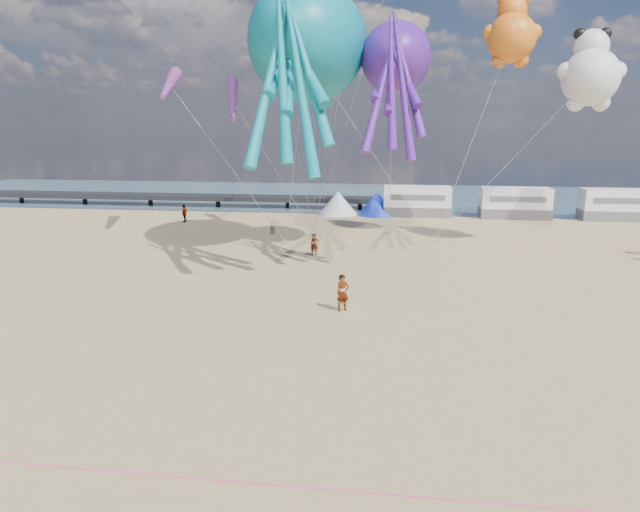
{
  "coord_description": "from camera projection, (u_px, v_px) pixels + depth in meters",
  "views": [
    {
      "loc": [
        3.88,
        -17.76,
        9.17
      ],
      "look_at": [
        0.7,
        6.0,
        3.56
      ],
      "focal_mm": 32.0,
      "sensor_mm": 36.0,
      "label": 1
    }
  ],
  "objects": [
    {
      "name": "pier",
      "position": [
        117.0,
        196.0,
        65.58
      ],
      "size": [
        60.0,
        3.0,
        0.5
      ],
      "primitive_type": "cube",
      "color": "black",
      "rests_on": "ground"
    },
    {
      "name": "kite_teddy_orange",
      "position": [
        511.0,
        38.0,
        40.22
      ],
      "size": [
        5.09,
        4.92,
        5.9
      ],
      "primitive_type": null,
      "rotation": [
        0.0,
        0.0,
        0.28
      ],
      "color": "orange"
    },
    {
      "name": "standing_person",
      "position": [
        343.0,
        293.0,
        28.33
      ],
      "size": [
        0.81,
        0.75,
        1.87
      ],
      "primitive_type": "imported",
      "rotation": [
        0.0,
        0.0,
        0.61
      ],
      "color": "tan",
      "rests_on": "ground"
    },
    {
      "name": "sandbag_b",
      "position": [
        387.0,
        233.0,
        47.93
      ],
      "size": [
        0.5,
        0.35,
        0.22
      ],
      "primitive_type": "cube",
      "color": "gray",
      "rests_on": "ground"
    },
    {
      "name": "beachgoer_3",
      "position": [
        184.0,
        213.0,
        53.84
      ],
      "size": [
        0.7,
        1.12,
        1.67
      ],
      "primitive_type": "imported",
      "rotation": [
        0.0,
        0.0,
        4.63
      ],
      "color": "#7F6659",
      "rests_on": "ground"
    },
    {
      "name": "sandbag_c",
      "position": [
        434.0,
        241.0,
        44.81
      ],
      "size": [
        0.5,
        0.35,
        0.22
      ],
      "primitive_type": "cube",
      "color": "gray",
      "rests_on": "ground"
    },
    {
      "name": "sandbag_e",
      "position": [
        314.0,
        234.0,
        47.67
      ],
      "size": [
        0.5,
        0.35,
        0.22
      ],
      "primitive_type": "cube",
      "color": "gray",
      "rests_on": "ground"
    },
    {
      "name": "sandbag_d",
      "position": [
        426.0,
        233.0,
        48.24
      ],
      "size": [
        0.5,
        0.35,
        0.22
      ],
      "primitive_type": "cube",
      "color": "gray",
      "rests_on": "ground"
    },
    {
      "name": "kite_octopus_teal",
      "position": [
        308.0,
        43.0,
        37.75
      ],
      "size": [
        9.74,
        13.7,
        14.39
      ],
      "primitive_type": null,
      "rotation": [
        0.0,
        0.0,
        0.39
      ],
      "color": "#0B7B87"
    },
    {
      "name": "rope_line",
      "position": [
        238.0,
        482.0,
        14.9
      ],
      "size": [
        34.0,
        0.03,
        0.03
      ],
      "primitive_type": "cylinder",
      "rotation": [
        0.0,
        1.57,
        0.0
      ],
      "color": "#F2338C",
      "rests_on": "ground"
    },
    {
      "name": "motorhome_2",
      "position": [
        617.0,
        205.0,
        54.76
      ],
      "size": [
        6.6,
        2.5,
        3.0
      ],
      "primitive_type": "cube",
      "color": "silver",
      "rests_on": "ground"
    },
    {
      "name": "sandbag_a",
      "position": [
        285.0,
        242.0,
        44.36
      ],
      "size": [
        0.5,
        0.35,
        0.22
      ],
      "primitive_type": "cube",
      "color": "gray",
      "rests_on": "ground"
    },
    {
      "name": "motorhome_1",
      "position": [
        515.0,
        203.0,
        55.99
      ],
      "size": [
        6.6,
        2.5,
        3.0
      ],
      "primitive_type": "cube",
      "color": "silver",
      "rests_on": "ground"
    },
    {
      "name": "motorhome_0",
      "position": [
        417.0,
        201.0,
        57.22
      ],
      "size": [
        6.6,
        2.5,
        3.0
      ],
      "primitive_type": "cube",
      "color": "silver",
      "rests_on": "ground"
    },
    {
      "name": "ground",
      "position": [
        277.0,
        394.0,
        19.73
      ],
      "size": [
        120.0,
        120.0,
        0.0
      ],
      "primitive_type": "plane",
      "color": "tan",
      "rests_on": "ground"
    },
    {
      "name": "windsock_right",
      "position": [
        232.0,
        100.0,
        37.86
      ],
      "size": [
        2.38,
        5.5,
        5.46
      ],
      "primitive_type": null,
      "rotation": [
        0.0,
        0.0,
        0.28
      ],
      "color": "red"
    },
    {
      "name": "windsock_mid",
      "position": [
        312.0,
        62.0,
        44.3
      ],
      "size": [
        3.35,
        5.79,
        5.9
      ],
      "primitive_type": null,
      "rotation": [
        0.0,
        0.0,
        0.43
      ],
      "color": "red"
    },
    {
      "name": "beachgoer_5",
      "position": [
        314.0,
        244.0,
        40.42
      ],
      "size": [
        1.48,
        0.87,
        1.52
      ],
      "primitive_type": "imported",
      "rotation": [
        0.0,
        0.0,
        0.32
      ],
      "color": "#7F6659",
      "rests_on": "ground"
    },
    {
      "name": "water",
      "position": [
        365.0,
        196.0,
        72.81
      ],
      "size": [
        120.0,
        120.0,
        0.0
      ],
      "primitive_type": "plane",
      "color": "#375769",
      "rests_on": "ground"
    },
    {
      "name": "windsock_left",
      "position": [
        170.0,
        85.0,
        44.08
      ],
      "size": [
        2.26,
        6.31,
        6.21
      ],
      "primitive_type": null,
      "rotation": [
        0.0,
        0.0,
        0.19
      ],
      "color": "red"
    },
    {
      "name": "tent_white",
      "position": [
        338.0,
        203.0,
        58.32
      ],
      "size": [
        4.0,
        4.0,
        2.4
      ],
      "primitive_type": "cone",
      "color": "white",
      "rests_on": "ground"
    },
    {
      "name": "kite_octopus_purple",
      "position": [
        396.0,
        58.0,
        37.58
      ],
      "size": [
        6.14,
        10.37,
        11.09
      ],
      "primitive_type": null,
      "rotation": [
        0.0,
        0.0,
        0.22
      ],
      "color": "#4D1A89"
    },
    {
      "name": "tent_blue",
      "position": [
        377.0,
        203.0,
        57.8
      ],
      "size": [
        4.0,
        4.0,
        2.4
      ],
      "primitive_type": "cone",
      "color": "#1933CC",
      "rests_on": "ground"
    },
    {
      "name": "kite_panda",
      "position": [
        591.0,
        77.0,
        38.78
      ],
      "size": [
        5.8,
        5.63,
        6.56
      ],
      "primitive_type": null,
      "rotation": [
        0.0,
        0.0,
        -0.33
      ],
      "color": "silver"
    }
  ]
}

